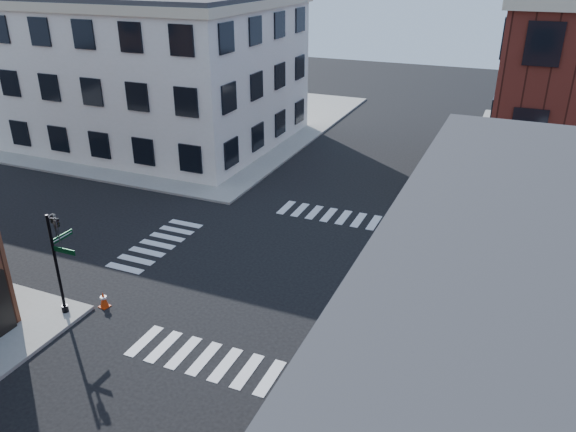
# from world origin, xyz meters

# --- Properties ---
(ground) EXTENTS (120.00, 120.00, 0.00)m
(ground) POSITION_xyz_m (0.00, 0.00, 0.00)
(ground) COLOR black
(ground) RESTS_ON ground
(sidewalk_nw) EXTENTS (30.00, 30.00, 0.15)m
(sidewalk_nw) POSITION_xyz_m (-21.00, 21.00, 0.07)
(sidewalk_nw) COLOR gray
(sidewalk_nw) RESTS_ON ground
(building_nw) EXTENTS (22.00, 16.00, 11.00)m
(building_nw) POSITION_xyz_m (-19.00, 16.00, 5.50)
(building_nw) COLOR silver
(building_nw) RESTS_ON ground
(tree_near) EXTENTS (2.69, 2.69, 4.49)m
(tree_near) POSITION_xyz_m (7.56, 9.98, 3.16)
(tree_near) COLOR black
(tree_near) RESTS_ON ground
(tree_far) EXTENTS (2.43, 2.43, 4.07)m
(tree_far) POSITION_xyz_m (7.56, 15.98, 2.87)
(tree_far) COLOR black
(tree_far) RESTS_ON ground
(signal_pole) EXTENTS (1.29, 1.24, 4.60)m
(signal_pole) POSITION_xyz_m (-6.72, -6.68, 2.86)
(signal_pole) COLOR black
(signal_pole) RESTS_ON ground
(traffic_cone) EXTENTS (0.46, 0.46, 0.73)m
(traffic_cone) POSITION_xyz_m (-5.70, -5.70, 0.35)
(traffic_cone) COLOR red
(traffic_cone) RESTS_ON ground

